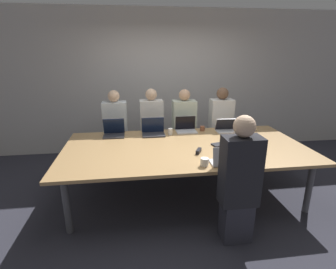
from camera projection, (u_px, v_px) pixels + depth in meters
name	position (u px, v px, depth m)	size (l,w,h in m)	color
ground_plane	(184.00, 194.00, 3.87)	(24.00, 24.00, 0.00)	#2D2D38
curtain_wall	(167.00, 83.00, 5.29)	(12.00, 0.06, 2.80)	#BCB7B2
conference_table	(185.00, 149.00, 3.66)	(3.34, 1.67, 0.75)	tan
laptop_far_right	(227.00, 128.00, 4.29)	(0.36, 0.22, 0.22)	silver
person_far_right	(220.00, 128.00, 4.75)	(0.40, 0.24, 1.41)	#2D2D38
laptop_far_left	(114.00, 131.00, 4.08)	(0.33, 0.27, 0.27)	#333338
person_far_left	(116.00, 132.00, 4.52)	(0.40, 0.24, 1.40)	#2D2D38
laptop_far_midleft	(153.00, 130.00, 4.13)	(0.36, 0.26, 0.26)	#333338
person_far_midleft	(152.00, 129.00, 4.68)	(0.40, 0.24, 1.40)	#2D2D38
cup_far_midleft	(170.00, 131.00, 4.13)	(0.07, 0.07, 0.10)	white
laptop_near_midright	(225.00, 159.00, 3.03)	(0.31, 0.23, 0.23)	#B7B7BC
person_near_midright	(239.00, 183.00, 2.76)	(0.40, 0.24, 1.42)	#2D2D38
cup_near_midright	(205.00, 162.00, 3.02)	(0.10, 0.10, 0.09)	white
laptop_far_center	(186.00, 127.00, 4.29)	(0.34, 0.24, 0.25)	silver
person_far_center	(184.00, 130.00, 4.64)	(0.40, 0.24, 1.40)	#2D2D38
cup_far_center	(202.00, 128.00, 4.33)	(0.08, 0.08, 0.08)	brown
stapler	(199.00, 151.00, 3.40)	(0.11, 0.15, 0.05)	black
notebook	(221.00, 144.00, 3.68)	(0.26, 0.20, 0.02)	#232328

